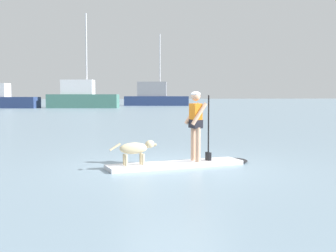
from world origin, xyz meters
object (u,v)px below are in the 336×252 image
(paddleboard, at_px, (184,164))
(dog, at_px, (136,149))
(moored_boat_far_port, at_px, (82,97))
(person_paddler, at_px, (196,121))
(moored_boat_center, at_px, (155,97))

(paddleboard, height_order, dog, dog)
(dog, bearing_deg, moored_boat_far_port, 92.36)
(moored_boat_far_port, bearing_deg, person_paddler, -85.86)
(paddleboard, height_order, moored_boat_center, moored_boat_center)
(dog, relative_size, moored_boat_far_port, 0.09)
(person_paddler, relative_size, dog, 1.50)
(person_paddler, height_order, moored_boat_center, moored_boat_center)
(dog, bearing_deg, moored_boat_center, 80.78)
(paddleboard, distance_m, moored_boat_center, 60.16)
(moored_boat_center, bearing_deg, dog, -99.22)
(person_paddler, height_order, moored_boat_far_port, moored_boat_far_port)
(moored_boat_center, bearing_deg, person_paddler, -97.85)
(dog, bearing_deg, person_paddler, 11.74)
(moored_boat_far_port, bearing_deg, dog, -87.64)
(dog, xyz_separation_m, moored_boat_far_port, (-2.02, 49.05, 0.98))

